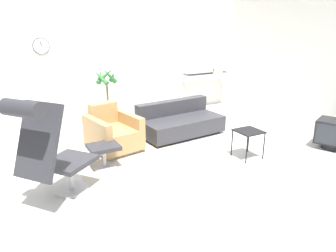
% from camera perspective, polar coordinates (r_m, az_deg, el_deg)
% --- Properties ---
extents(ground_plane, '(12.00, 12.00, 0.00)m').
position_cam_1_polar(ground_plane, '(5.05, -0.68, -6.87)').
color(ground_plane, silver).
extents(wall_back, '(12.00, 0.09, 2.80)m').
position_cam_1_polar(wall_back, '(7.22, -11.50, 11.95)').
color(wall_back, silver).
rests_on(wall_back, ground_plane).
extents(wall_right, '(0.06, 12.00, 2.80)m').
position_cam_1_polar(wall_right, '(6.95, 25.83, 10.31)').
color(wall_right, silver).
rests_on(wall_right, ground_plane).
extents(round_rug, '(2.31, 2.31, 0.01)m').
position_cam_1_polar(round_rug, '(4.84, -0.85, -8.01)').
color(round_rug, '#BCB29E').
rests_on(round_rug, ground_plane).
extents(lounge_chair, '(1.09, 1.00, 1.35)m').
position_cam_1_polar(lounge_chair, '(4.03, -20.24, -3.04)').
color(lounge_chair, '#BCBCC1').
rests_on(lounge_chair, ground_plane).
extents(ottoman, '(0.45, 0.38, 0.36)m').
position_cam_1_polar(ottoman, '(4.98, -11.11, -4.35)').
color(ottoman, '#BCBCC1').
rests_on(ottoman, ground_plane).
extents(armchair_red, '(0.86, 0.97, 0.76)m').
position_cam_1_polar(armchair_red, '(5.64, -9.63, -1.29)').
color(armchair_red, silver).
rests_on(armchair_red, ground_plane).
extents(couch_low, '(1.63, 0.93, 0.62)m').
position_cam_1_polar(couch_low, '(6.32, 2.00, 0.59)').
color(couch_low, black).
rests_on(couch_low, ground_plane).
extents(side_table, '(0.39, 0.39, 0.46)m').
position_cam_1_polar(side_table, '(5.34, 13.85, -1.33)').
color(side_table, black).
rests_on(side_table, ground_plane).
extents(crt_television, '(0.62, 0.67, 0.50)m').
position_cam_1_polar(crt_television, '(6.27, 26.89, -1.13)').
color(crt_television, black).
rests_on(crt_television, ground_plane).
extents(potted_plant, '(0.51, 0.52, 1.24)m').
position_cam_1_polar(potted_plant, '(6.84, -10.55, 4.93)').
color(potted_plant, '#333338').
rests_on(potted_plant, ground_plane).
extents(shelf_unit, '(1.22, 0.28, 1.73)m').
position_cam_1_polar(shelf_unit, '(8.19, 6.92, 9.50)').
color(shelf_unit, '#BCBCC1').
rests_on(shelf_unit, ground_plane).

